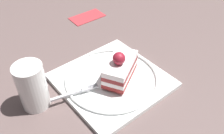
{
  "coord_description": "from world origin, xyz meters",
  "views": [
    {
      "loc": [
        0.41,
        -0.19,
        0.43
      ],
      "look_at": [
        0.01,
        0.0,
        0.05
      ],
      "focal_mm": 39.93,
      "sensor_mm": 36.0,
      "label": 1
    }
  ],
  "objects": [
    {
      "name": "drink_glass_near",
      "position": [
        -0.0,
        -0.18,
        0.05
      ],
      "size": [
        0.06,
        0.06,
        0.11
      ],
      "color": "white",
      "rests_on": "ground_plane"
    },
    {
      "name": "cake_slice",
      "position": [
        0.02,
        0.02,
        0.05
      ],
      "size": [
        0.11,
        0.11,
        0.08
      ],
      "color": "maroon",
      "rests_on": "dessert_plate"
    },
    {
      "name": "fork",
      "position": [
        0.03,
        -0.09,
        0.02
      ],
      "size": [
        0.01,
        0.11,
        0.0
      ],
      "color": "silver",
      "rests_on": "dessert_plate"
    },
    {
      "name": "dessert_plate",
      "position": [
        0.01,
        0.0,
        0.01
      ],
      "size": [
        0.29,
        0.29,
        0.02
      ],
      "color": "white",
      "rests_on": "ground_plane"
    },
    {
      "name": "ground_plane",
      "position": [
        0.0,
        0.0,
        0.0
      ],
      "size": [
        2.4,
        2.4,
        0.0
      ],
      "primitive_type": "plane",
      "color": "brown"
    },
    {
      "name": "folded_napkin",
      "position": [
        -0.31,
        0.07,
        0.0
      ],
      "size": [
        0.08,
        0.13,
        0.0
      ],
      "primitive_type": "cube",
      "rotation": [
        0.0,
        0.0,
        1.77
      ],
      "color": "#B02E34",
      "rests_on": "ground_plane"
    }
  ]
}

